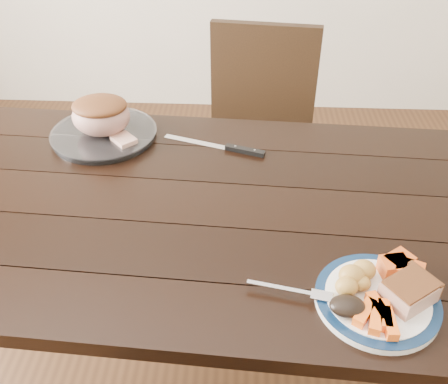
{
  "coord_description": "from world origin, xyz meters",
  "views": [
    {
      "loc": [
        0.13,
        -1.0,
        1.55
      ],
      "look_at": [
        0.08,
        -0.02,
        0.8
      ],
      "focal_mm": 40.0,
      "sensor_mm": 36.0,
      "label": 1
    }
  ],
  "objects_px": {
    "pork_slice": "(409,292)",
    "roast_joint": "(101,116)",
    "dining_table": "(195,229)",
    "carving_knife": "(232,148)",
    "serving_platter": "(104,135)",
    "dinner_plate": "(377,300)",
    "chair_far": "(258,134)",
    "fork": "(296,291)"
  },
  "relations": [
    {
      "from": "dining_table",
      "to": "serving_platter",
      "type": "xyz_separation_m",
      "value": [
        -0.31,
        0.31,
        0.1
      ]
    },
    {
      "from": "dinner_plate",
      "to": "roast_joint",
      "type": "height_order",
      "value": "roast_joint"
    },
    {
      "from": "dining_table",
      "to": "dinner_plate",
      "type": "bearing_deg",
      "value": -37.65
    },
    {
      "from": "chair_far",
      "to": "carving_knife",
      "type": "height_order",
      "value": "chair_far"
    },
    {
      "from": "chair_far",
      "to": "fork",
      "type": "xyz_separation_m",
      "value": [
        0.06,
        -1.05,
        0.25
      ]
    },
    {
      "from": "dining_table",
      "to": "dinner_plate",
      "type": "height_order",
      "value": "dinner_plate"
    },
    {
      "from": "fork",
      "to": "carving_knife",
      "type": "bearing_deg",
      "value": 116.66
    },
    {
      "from": "dining_table",
      "to": "carving_knife",
      "type": "xyz_separation_m",
      "value": [
        0.09,
        0.25,
        0.1
      ]
    },
    {
      "from": "pork_slice",
      "to": "fork",
      "type": "distance_m",
      "value": 0.22
    },
    {
      "from": "dining_table",
      "to": "roast_joint",
      "type": "distance_m",
      "value": 0.46
    },
    {
      "from": "chair_far",
      "to": "dinner_plate",
      "type": "distance_m",
      "value": 1.1
    },
    {
      "from": "chair_far",
      "to": "roast_joint",
      "type": "distance_m",
      "value": 0.72
    },
    {
      "from": "fork",
      "to": "carving_knife",
      "type": "height_order",
      "value": "fork"
    },
    {
      "from": "roast_joint",
      "to": "carving_knife",
      "type": "relative_size",
      "value": 0.56
    },
    {
      "from": "dining_table",
      "to": "roast_joint",
      "type": "bearing_deg",
      "value": 134.87
    },
    {
      "from": "serving_platter",
      "to": "roast_joint",
      "type": "height_order",
      "value": "roast_joint"
    },
    {
      "from": "serving_platter",
      "to": "carving_knife",
      "type": "bearing_deg",
      "value": -7.62
    },
    {
      "from": "dining_table",
      "to": "dinner_plate",
      "type": "relative_size",
      "value": 6.56
    },
    {
      "from": "pork_slice",
      "to": "carving_knife",
      "type": "bearing_deg",
      "value": 122.95
    },
    {
      "from": "dining_table",
      "to": "carving_knife",
      "type": "relative_size",
      "value": 5.3
    },
    {
      "from": "fork",
      "to": "pork_slice",
      "type": "bearing_deg",
      "value": 9.05
    },
    {
      "from": "dinner_plate",
      "to": "pork_slice",
      "type": "distance_m",
      "value": 0.07
    },
    {
      "from": "pork_slice",
      "to": "dining_table",
      "type": "bearing_deg",
      "value": 145.46
    },
    {
      "from": "chair_far",
      "to": "pork_slice",
      "type": "distance_m",
      "value": 1.12
    },
    {
      "from": "pork_slice",
      "to": "roast_joint",
      "type": "distance_m",
      "value": 0.99
    },
    {
      "from": "chair_far",
      "to": "fork",
      "type": "height_order",
      "value": "chair_far"
    },
    {
      "from": "dining_table",
      "to": "serving_platter",
      "type": "relative_size",
      "value": 5.25
    },
    {
      "from": "dining_table",
      "to": "serving_platter",
      "type": "height_order",
      "value": "serving_platter"
    },
    {
      "from": "serving_platter",
      "to": "fork",
      "type": "bearing_deg",
      "value": -48.31
    },
    {
      "from": "dinner_plate",
      "to": "pork_slice",
      "type": "bearing_deg",
      "value": -4.76
    },
    {
      "from": "roast_joint",
      "to": "pork_slice",
      "type": "bearing_deg",
      "value": -39.16
    },
    {
      "from": "fork",
      "to": "carving_knife",
      "type": "relative_size",
      "value": 0.57
    },
    {
      "from": "dinner_plate",
      "to": "fork",
      "type": "relative_size",
      "value": 1.42
    },
    {
      "from": "chair_far",
      "to": "fork",
      "type": "bearing_deg",
      "value": 100.15
    },
    {
      "from": "pork_slice",
      "to": "carving_knife",
      "type": "distance_m",
      "value": 0.68
    },
    {
      "from": "roast_joint",
      "to": "serving_platter",
      "type": "bearing_deg",
      "value": 0.0
    },
    {
      "from": "dinner_plate",
      "to": "serving_platter",
      "type": "xyz_separation_m",
      "value": [
        -0.71,
        0.62,
        0.0
      ]
    },
    {
      "from": "dining_table",
      "to": "carving_knife",
      "type": "distance_m",
      "value": 0.29
    },
    {
      "from": "roast_joint",
      "to": "carving_knife",
      "type": "bearing_deg",
      "value": -7.62
    },
    {
      "from": "carving_knife",
      "to": "chair_far",
      "type": "bearing_deg",
      "value": 97.49
    },
    {
      "from": "pork_slice",
      "to": "carving_knife",
      "type": "height_order",
      "value": "pork_slice"
    },
    {
      "from": "chair_far",
      "to": "dining_table",
      "type": "bearing_deg",
      "value": 83.02
    }
  ]
}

